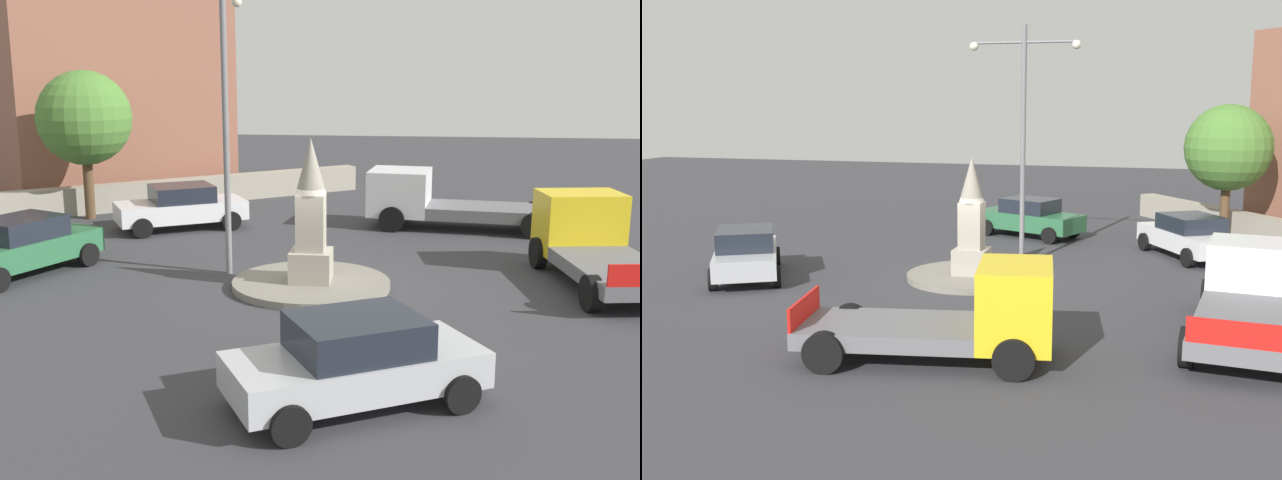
% 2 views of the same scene
% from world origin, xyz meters
% --- Properties ---
extents(ground_plane, '(80.00, 80.00, 0.00)m').
position_xyz_m(ground_plane, '(0.00, 0.00, 0.00)').
color(ground_plane, '#38383D').
extents(traffic_island, '(3.94, 3.94, 0.18)m').
position_xyz_m(traffic_island, '(0.00, 0.00, 0.09)').
color(traffic_island, gray).
rests_on(traffic_island, ground).
extents(monument, '(1.01, 1.01, 3.55)m').
position_xyz_m(monument, '(0.00, 0.00, 1.76)').
color(monument, '#9E9687').
rests_on(monument, traffic_island).
extents(streetlamp, '(3.53, 0.28, 7.67)m').
position_xyz_m(streetlamp, '(1.09, 2.33, 4.64)').
color(streetlamp, slate).
rests_on(streetlamp, ground).
extents(car_silver_far_side, '(3.57, 4.52, 1.52)m').
position_xyz_m(car_silver_far_side, '(-6.70, -1.58, 0.78)').
color(car_silver_far_side, '#B7BABF').
rests_on(car_silver_far_side, ground).
extents(car_white_near_island, '(3.66, 4.53, 1.48)m').
position_xyz_m(car_white_near_island, '(6.41, 5.18, 0.76)').
color(car_white_near_island, silver).
rests_on(car_white_near_island, ground).
extents(car_green_passing, '(4.53, 3.21, 1.53)m').
position_xyz_m(car_green_passing, '(0.37, 7.70, 0.78)').
color(car_green_passing, '#2D6B42').
rests_on(car_green_passing, ground).
extents(truck_yellow_approaching, '(5.54, 3.10, 2.08)m').
position_xyz_m(truck_yellow_approaching, '(1.73, -7.11, 0.97)').
color(truck_yellow_approaching, yellow).
rests_on(truck_yellow_approaching, ground).
extents(truck_white_parked_left, '(2.96, 6.50, 1.93)m').
position_xyz_m(truck_white_parked_left, '(7.60, -3.28, 0.93)').
color(truck_white_parked_left, silver).
rests_on(truck_white_parked_left, ground).
extents(tree_near_wall, '(3.28, 3.28, 5.21)m').
position_xyz_m(tree_near_wall, '(7.74, 8.91, 3.55)').
color(tree_near_wall, brown).
rests_on(tree_near_wall, ground).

